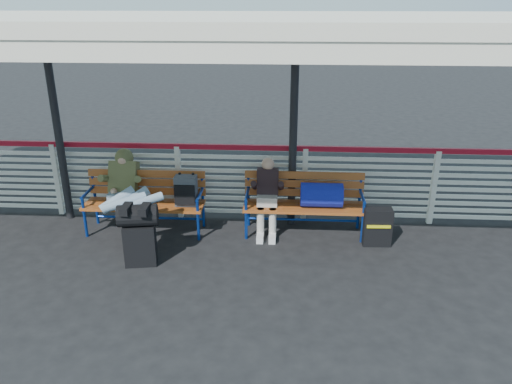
# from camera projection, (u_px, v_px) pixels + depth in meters

# --- Properties ---
(ground) EXTENTS (60.00, 60.00, 0.00)m
(ground) POSITION_uv_depth(u_px,v_px,m) (151.00, 277.00, 6.43)
(ground) COLOR black
(ground) RESTS_ON ground
(fence) EXTENTS (12.08, 0.08, 1.24)m
(fence) POSITION_uv_depth(u_px,v_px,m) (179.00, 179.00, 7.95)
(fence) COLOR silver
(fence) RESTS_ON ground
(canopy) EXTENTS (12.60, 3.60, 3.16)m
(canopy) POSITION_uv_depth(u_px,v_px,m) (151.00, 25.00, 6.12)
(canopy) COLOR silver
(canopy) RESTS_ON ground
(luggage_stack) EXTENTS (0.56, 0.37, 0.86)m
(luggage_stack) POSITION_uv_depth(u_px,v_px,m) (139.00, 232.00, 6.58)
(luggage_stack) COLOR black
(luggage_stack) RESTS_ON ground
(bench_left) EXTENTS (1.80, 0.56, 0.92)m
(bench_left) POSITION_uv_depth(u_px,v_px,m) (157.00, 195.00, 7.50)
(bench_left) COLOR #A2441F
(bench_left) RESTS_ON ground
(bench_right) EXTENTS (1.80, 0.56, 0.92)m
(bench_right) POSITION_uv_depth(u_px,v_px,m) (313.00, 196.00, 7.40)
(bench_right) COLOR #A2441F
(bench_right) RESTS_ON ground
(traveler_man) EXTENTS (0.94, 1.64, 0.77)m
(traveler_man) POSITION_uv_depth(u_px,v_px,m) (127.00, 195.00, 7.15)
(traveler_man) COLOR #8CA5BC
(traveler_man) RESTS_ON ground
(companion_person) EXTENTS (0.32, 0.66, 1.15)m
(companion_person) POSITION_uv_depth(u_px,v_px,m) (267.00, 196.00, 7.44)
(companion_person) COLOR #B6B0A5
(companion_person) RESTS_ON ground
(suitcase_side) EXTENTS (0.41, 0.26, 0.56)m
(suitcase_side) POSITION_uv_depth(u_px,v_px,m) (377.00, 227.00, 7.18)
(suitcase_side) COLOR black
(suitcase_side) RESTS_ON ground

